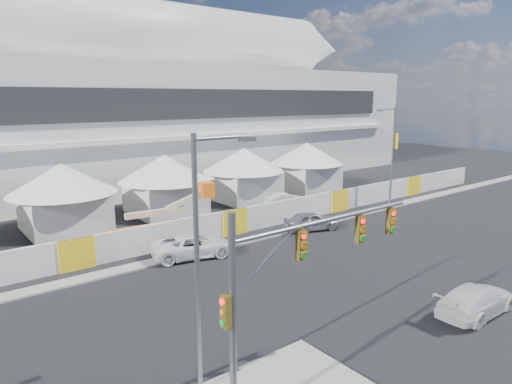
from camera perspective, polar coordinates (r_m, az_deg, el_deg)
ground at (r=22.07m, az=6.69°, el=-16.89°), size 160.00×160.00×0.00m
far_curb at (r=43.97m, az=13.87°, el=-2.35°), size 80.00×1.20×0.12m
stadium at (r=59.55m, az=-16.07°, el=10.30°), size 80.00×24.80×21.98m
tent_row at (r=40.92m, az=-16.93°, el=0.86°), size 53.40×8.40×5.40m
hoarding_fence at (r=35.69m, az=-2.79°, el=-3.74°), size 70.00×0.25×2.00m
scaffold_tower at (r=77.82m, az=12.41°, el=8.19°), size 4.40×4.40×12.00m
sedan_silver at (r=37.02m, az=6.95°, el=-3.62°), size 3.06×4.82×1.53m
pickup_curb at (r=31.08m, az=-7.86°, el=-6.65°), size 3.94×6.10×1.56m
pickup_near at (r=25.58m, az=25.83°, el=-12.02°), size 2.11×5.14×1.49m
lot_car_a at (r=44.81m, az=3.76°, el=-0.94°), size 2.41×4.38×1.37m
lot_car_b at (r=47.35m, az=10.87°, el=-0.43°), size 2.46×4.31×1.38m
traffic_mast at (r=15.27m, az=2.92°, el=-13.29°), size 8.68×0.70×7.16m
streetlight_median at (r=15.81m, az=-6.67°, el=-7.07°), size 2.57×0.26×9.28m
streetlight_curb at (r=45.36m, az=16.57°, el=5.07°), size 2.87×0.65×9.68m
boom_lift at (r=34.21m, az=-13.44°, el=-4.56°), size 8.24×2.31×4.13m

